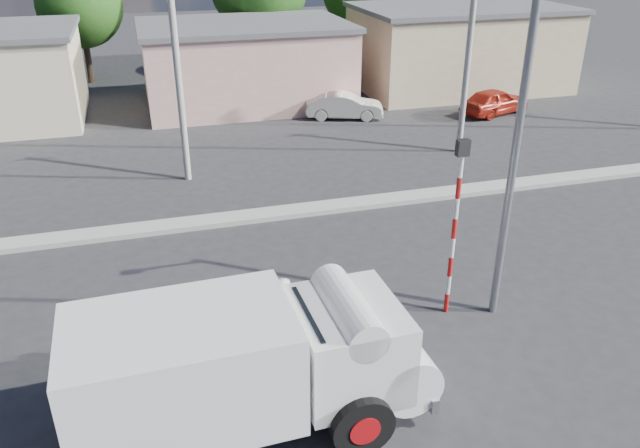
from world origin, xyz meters
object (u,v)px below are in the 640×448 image
object	(u,v)px
truck	(254,364)
cyclist	(286,328)
traffic_pole	(456,215)
bicycle	(286,345)
car_cream	(345,106)
car_red	(495,101)
streetlight	(514,112)

from	to	relation	value
truck	cyclist	bearing A→B (deg)	58.21
truck	traffic_pole	bearing A→B (deg)	24.44
truck	bicycle	xyz separation A→B (m)	(0.97, 1.67, -1.00)
cyclist	car_cream	distance (m)	18.57
car_cream	car_red	distance (m)	7.40
car_cream	streetlight	bearing A→B (deg)	-168.08
bicycle	streetlight	xyz separation A→B (m)	(5.11, 0.55, 4.49)
car_cream	traffic_pole	distance (m)	16.72
streetlight	car_red	bearing A→B (deg)	59.30
traffic_pole	streetlight	distance (m)	2.56
truck	car_cream	size ratio (longest dim) A/B	1.76
bicycle	car_red	bearing A→B (deg)	-40.64
cyclist	car_cream	bearing A→B (deg)	-20.77
cyclist	traffic_pole	bearing A→B (deg)	-77.33
truck	bicycle	world-z (taller)	truck
cyclist	car_cream	size ratio (longest dim) A/B	0.49
traffic_pole	streetlight	bearing A→B (deg)	-17.73
truck	streetlight	bearing A→B (deg)	18.39
bicycle	cyclist	bearing A→B (deg)	0.00
truck	car_red	size ratio (longest dim) A/B	1.74
cyclist	car_cream	xyz separation A→B (m)	(6.94, 17.22, -0.30)
cyclist	streetlight	xyz separation A→B (m)	(5.11, 0.55, 4.06)
car_red	traffic_pole	distance (m)	18.19
bicycle	streetlight	world-z (taller)	streetlight
car_red	bicycle	bearing A→B (deg)	119.90
cyclist	streetlight	world-z (taller)	streetlight
car_cream	traffic_pole	size ratio (longest dim) A/B	0.84
truck	car_cream	distance (m)	20.49
cyclist	streetlight	size ratio (longest dim) A/B	0.20
car_red	streetlight	bearing A→B (deg)	131.04
truck	car_red	bearing A→B (deg)	47.49
car_red	traffic_pole	xyz separation A→B (m)	(-10.04, -15.03, 1.96)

